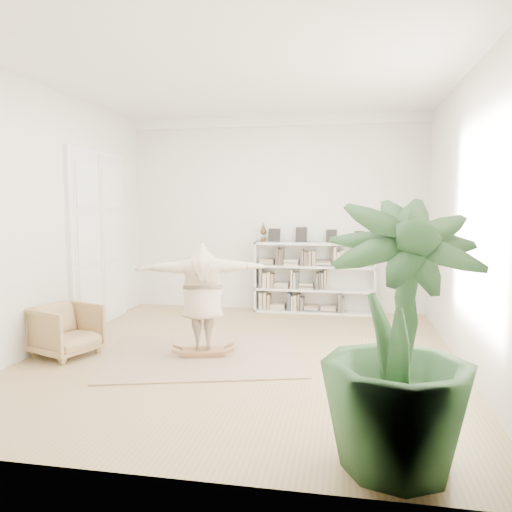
{
  "coord_description": "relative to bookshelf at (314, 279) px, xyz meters",
  "views": [
    {
      "loc": [
        1.34,
        -6.29,
        2.01
      ],
      "look_at": [
        0.11,
        0.4,
        1.29
      ],
      "focal_mm": 35.0,
      "sensor_mm": 36.0,
      "label": 1
    }
  ],
  "objects": [
    {
      "name": "rug",
      "position": [
        -1.26,
        -2.93,
        -0.63
      ],
      "size": [
        2.95,
        2.6,
        0.02
      ],
      "primitive_type": "cube",
      "rotation": [
        0.0,
        0.0,
        0.27
      ],
      "color": "tan",
      "rests_on": "floor"
    },
    {
      "name": "rocker_board",
      "position": [
        -1.26,
        -2.93,
        -0.56
      ],
      "size": [
        0.62,
        0.47,
        0.12
      ],
      "rotation": [
        0.0,
        0.0,
        0.27
      ],
      "color": "brown",
      "rests_on": "rug"
    },
    {
      "name": "room_shell",
      "position": [
        -0.74,
        0.12,
        2.87
      ],
      "size": [
        6.0,
        6.0,
        6.0
      ],
      "color": "silver",
      "rests_on": "floor"
    },
    {
      "name": "armchair",
      "position": [
        -3.04,
        -3.22,
        -0.3
      ],
      "size": [
        0.95,
        0.94,
        0.68
      ],
      "primitive_type": "imported",
      "rotation": [
        0.0,
        0.0,
        1.21
      ],
      "color": "tan",
      "rests_on": "floor"
    },
    {
      "name": "doors",
      "position": [
        -3.45,
        -1.52,
        0.76
      ],
      "size": [
        0.09,
        1.78,
        2.92
      ],
      "color": "white",
      "rests_on": "floor"
    },
    {
      "name": "person",
      "position": [
        -1.26,
        -2.93,
        0.2
      ],
      "size": [
        1.78,
        0.91,
        1.4
      ],
      "primitive_type": "imported",
      "rotation": [
        0.0,
        0.0,
        3.41
      ],
      "color": "#C4AC93",
      "rests_on": "rocker_board"
    },
    {
      "name": "bookshelf",
      "position": [
        0.0,
        0.0,
        0.0
      ],
      "size": [
        2.2,
        0.35,
        1.64
      ],
      "color": "silver",
      "rests_on": "floor"
    },
    {
      "name": "houseplant",
      "position": [
        0.98,
        -5.37,
        0.39
      ],
      "size": [
        1.35,
        1.35,
        2.05
      ],
      "primitive_type": "imported",
      "rotation": [
        0.0,
        0.0,
        0.2
      ],
      "color": "#2A5128",
      "rests_on": "floor"
    },
    {
      "name": "floor",
      "position": [
        -0.74,
        -2.82,
        -0.64
      ],
      "size": [
        6.0,
        6.0,
        0.0
      ],
      "primitive_type": "plane",
      "color": "#9A7B4F",
      "rests_on": "ground"
    }
  ]
}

